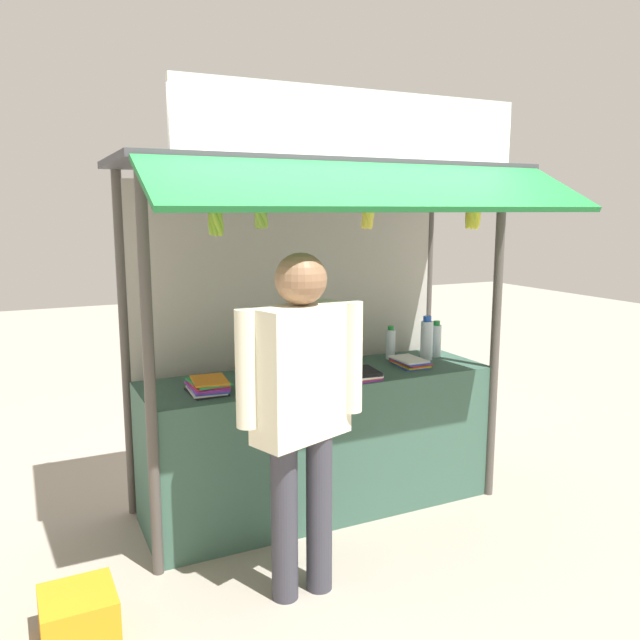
# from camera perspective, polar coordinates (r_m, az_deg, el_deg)

# --- Properties ---
(ground_plane) EXTENTS (20.00, 20.00, 0.00)m
(ground_plane) POSITION_cam_1_polar(r_m,az_deg,el_deg) (4.37, 0.00, -16.27)
(ground_plane) COLOR #9E9384
(stall_counter) EXTENTS (2.24, 0.67, 0.89)m
(stall_counter) POSITION_cam_1_polar(r_m,az_deg,el_deg) (4.19, 0.00, -10.79)
(stall_counter) COLOR #385B4C
(stall_counter) RESTS_ON ground
(stall_structure) EXTENTS (2.44, 1.51, 2.55)m
(stall_structure) POSITION_cam_1_polar(r_m,az_deg,el_deg) (4.02, -0.55, 4.37)
(stall_structure) COLOR #4C4742
(stall_structure) RESTS_ON ground
(water_bottle_mid_right) EXTENTS (0.08, 0.08, 0.30)m
(water_bottle_mid_right) POSITION_cam_1_polar(r_m,az_deg,el_deg) (4.06, -4.12, -2.88)
(water_bottle_mid_right) COLOR silver
(water_bottle_mid_right) RESTS_ON stall_counter
(water_bottle_back_left) EXTENTS (0.07, 0.07, 0.26)m
(water_bottle_back_left) POSITION_cam_1_polar(r_m,az_deg,el_deg) (4.59, 10.34, -1.77)
(water_bottle_back_left) COLOR silver
(water_bottle_back_left) RESTS_ON stall_counter
(water_bottle_front_right) EXTENTS (0.06, 0.06, 0.22)m
(water_bottle_front_right) POSITION_cam_1_polar(r_m,az_deg,el_deg) (4.24, -2.22, -2.82)
(water_bottle_front_right) COLOR silver
(water_bottle_front_right) RESTS_ON stall_counter
(water_bottle_left) EXTENTS (0.09, 0.09, 0.31)m
(water_bottle_left) POSITION_cam_1_polar(r_m,az_deg,el_deg) (4.49, 9.52, -1.71)
(water_bottle_left) COLOR silver
(water_bottle_left) RESTS_ON stall_counter
(water_bottle_right) EXTENTS (0.07, 0.07, 0.23)m
(water_bottle_right) POSITION_cam_1_polar(r_m,az_deg,el_deg) (4.48, 6.33, -2.10)
(water_bottle_right) COLOR silver
(water_bottle_right) RESTS_ON stall_counter
(magazine_stack_front_left) EXTENTS (0.23, 0.28, 0.08)m
(magazine_stack_front_left) POSITION_cam_1_polar(r_m,az_deg,el_deg) (3.71, -9.98, -5.82)
(magazine_stack_front_left) COLOR black
(magazine_stack_front_left) RESTS_ON stall_counter
(magazine_stack_mid_left) EXTENTS (0.27, 0.31, 0.08)m
(magazine_stack_mid_left) POSITION_cam_1_polar(r_m,az_deg,el_deg) (3.78, 0.29, -5.37)
(magazine_stack_mid_left) COLOR orange
(magazine_stack_mid_left) RESTS_ON stall_counter
(magazine_stack_back_right) EXTENTS (0.21, 0.28, 0.05)m
(magazine_stack_back_right) POSITION_cam_1_polar(r_m,az_deg,el_deg) (4.32, 8.04, -3.74)
(magazine_stack_back_right) COLOR blue
(magazine_stack_back_right) RESTS_ON stall_counter
(magazine_stack_far_right) EXTENTS (0.22, 0.26, 0.05)m
(magazine_stack_far_right) POSITION_cam_1_polar(r_m,az_deg,el_deg) (3.97, 3.67, -4.84)
(magazine_stack_far_right) COLOR purple
(magazine_stack_far_right) RESTS_ON stall_counter
(banana_bunch_leftmost) EXTENTS (0.09, 0.09, 0.24)m
(banana_bunch_leftmost) POSITION_cam_1_polar(r_m,az_deg,el_deg) (3.31, -5.30, 9.20)
(banana_bunch_leftmost) COLOR #332D23
(banana_bunch_inner_left) EXTENTS (0.09, 0.09, 0.27)m
(banana_bunch_inner_left) POSITION_cam_1_polar(r_m,az_deg,el_deg) (3.24, -9.26, 8.71)
(banana_bunch_inner_left) COLOR #332D23
(banana_bunch_rightmost) EXTENTS (0.08, 0.08, 0.25)m
(banana_bunch_rightmost) POSITION_cam_1_polar(r_m,az_deg,el_deg) (3.58, 4.27, 9.14)
(banana_bunch_rightmost) COLOR #332D23
(banana_bunch_inner_right) EXTENTS (0.12, 0.11, 0.26)m
(banana_bunch_inner_right) POSITION_cam_1_polar(r_m,az_deg,el_deg) (4.00, 13.52, 9.04)
(banana_bunch_inner_right) COLOR #332D23
(vendor_person) EXTENTS (0.65, 0.36, 1.73)m
(vendor_person) POSITION_cam_1_polar(r_m,az_deg,el_deg) (3.09, -1.67, -6.76)
(vendor_person) COLOR #383842
(vendor_person) RESTS_ON ground
(plastic_crate) EXTENTS (0.33, 0.33, 0.23)m
(plastic_crate) POSITION_cam_1_polar(r_m,az_deg,el_deg) (3.35, -20.77, -23.54)
(plastic_crate) COLOR orange
(plastic_crate) RESTS_ON ground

